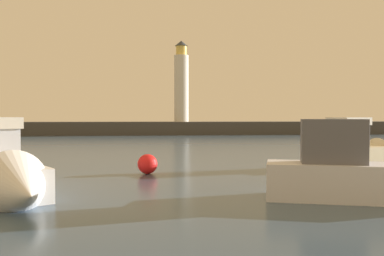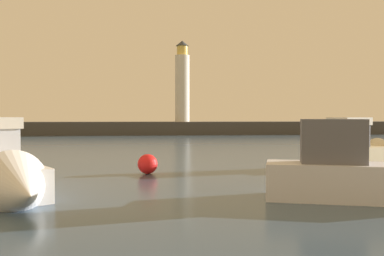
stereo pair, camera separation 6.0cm
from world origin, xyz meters
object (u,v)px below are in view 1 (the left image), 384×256
lighthouse (181,83)px  motorboat_2 (1,174)px  mooring_buoy (147,164)px  motorboat_0 (361,151)px  motorboat_3 (377,175)px

lighthouse → motorboat_2: size_ratio=1.55×
motorboat_2 → lighthouse: bearing=78.5°
lighthouse → mooring_buoy: (-5.29, -45.57, -7.53)m
motorboat_0 → mooring_buoy: (-12.41, -2.19, -0.38)m
lighthouse → mooring_buoy: lighthouse is taller
mooring_buoy → motorboat_0: bearing=10.0°
motorboat_2 → mooring_buoy: (5.16, 5.86, -0.37)m
motorboat_0 → lighthouse: bearing=99.3°
motorboat_3 → lighthouse: bearing=92.7°
motorboat_2 → motorboat_3: (12.95, -1.86, 0.02)m
motorboat_0 → motorboat_2: 19.32m
motorboat_3 → mooring_buoy: bearing=135.3°
motorboat_2 → mooring_buoy: 7.81m
motorboat_0 → motorboat_3: (-4.61, -9.91, 0.01)m
lighthouse → motorboat_3: lighthouse is taller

